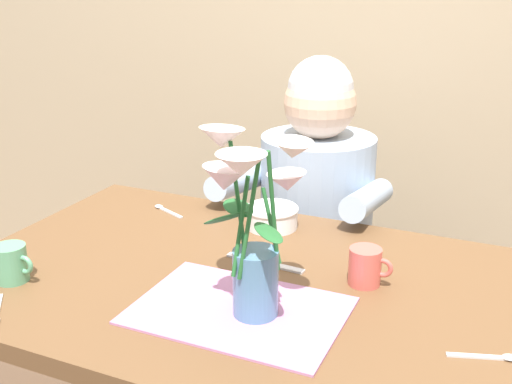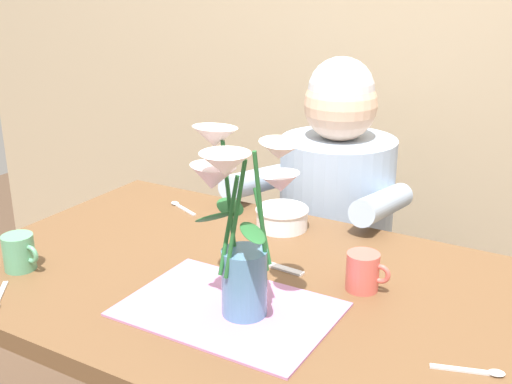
{
  "view_description": "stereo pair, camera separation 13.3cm",
  "coord_description": "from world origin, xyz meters",
  "px_view_note": "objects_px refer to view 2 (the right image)",
  "views": [
    {
      "loc": [
        0.55,
        -1.09,
        1.36
      ],
      "look_at": [
        0.03,
        0.05,
        0.92
      ],
      "focal_mm": 44.26,
      "sensor_mm": 36.0,
      "label": 1
    },
    {
      "loc": [
        0.66,
        -1.03,
        1.36
      ],
      "look_at": [
        0.03,
        0.05,
        0.92
      ],
      "focal_mm": 44.26,
      "sensor_mm": 36.0,
      "label": 2
    }
  ],
  "objects_px": {
    "seated_person": "(334,246)",
    "dinner_knife": "(266,263)",
    "ceramic_mug": "(19,252)",
    "flower_vase": "(240,218)",
    "ceramic_bowl": "(282,217)",
    "tea_cup": "(363,272)"
  },
  "relations": [
    {
      "from": "dinner_knife",
      "to": "ceramic_mug",
      "type": "height_order",
      "value": "ceramic_mug"
    },
    {
      "from": "seated_person",
      "to": "ceramic_bowl",
      "type": "distance_m",
      "value": 0.39
    },
    {
      "from": "dinner_knife",
      "to": "ceramic_mug",
      "type": "xyz_separation_m",
      "value": [
        -0.45,
        -0.29,
        0.04
      ]
    },
    {
      "from": "dinner_knife",
      "to": "tea_cup",
      "type": "bearing_deg",
      "value": 4.1
    },
    {
      "from": "seated_person",
      "to": "dinner_knife",
      "type": "bearing_deg",
      "value": -87.16
    },
    {
      "from": "flower_vase",
      "to": "ceramic_bowl",
      "type": "bearing_deg",
      "value": 107.61
    },
    {
      "from": "seated_person",
      "to": "ceramic_bowl",
      "type": "bearing_deg",
      "value": -94.99
    },
    {
      "from": "ceramic_bowl",
      "to": "tea_cup",
      "type": "bearing_deg",
      "value": -34.63
    },
    {
      "from": "flower_vase",
      "to": "ceramic_bowl",
      "type": "xyz_separation_m",
      "value": [
        -0.13,
        0.42,
        -0.17
      ]
    },
    {
      "from": "seated_person",
      "to": "ceramic_bowl",
      "type": "relative_size",
      "value": 8.35
    },
    {
      "from": "ceramic_bowl",
      "to": "ceramic_mug",
      "type": "bearing_deg",
      "value": -127.88
    },
    {
      "from": "seated_person",
      "to": "tea_cup",
      "type": "bearing_deg",
      "value": -65.29
    },
    {
      "from": "ceramic_bowl",
      "to": "tea_cup",
      "type": "distance_m",
      "value": 0.36
    },
    {
      "from": "flower_vase",
      "to": "tea_cup",
      "type": "relative_size",
      "value": 3.79
    },
    {
      "from": "seated_person",
      "to": "ceramic_mug",
      "type": "xyz_separation_m",
      "value": [
        -0.39,
        -0.83,
        0.22
      ]
    },
    {
      "from": "ceramic_bowl",
      "to": "ceramic_mug",
      "type": "height_order",
      "value": "ceramic_mug"
    },
    {
      "from": "ceramic_bowl",
      "to": "dinner_knife",
      "type": "relative_size",
      "value": 0.72
    },
    {
      "from": "flower_vase",
      "to": "ceramic_mug",
      "type": "relative_size",
      "value": 3.79
    },
    {
      "from": "seated_person",
      "to": "dinner_knife",
      "type": "distance_m",
      "value": 0.57
    },
    {
      "from": "ceramic_mug",
      "to": "dinner_knife",
      "type": "bearing_deg",
      "value": 32.67
    },
    {
      "from": "flower_vase",
      "to": "ceramic_mug",
      "type": "xyz_separation_m",
      "value": [
        -0.52,
        -0.08,
        -0.16
      ]
    },
    {
      "from": "tea_cup",
      "to": "ceramic_mug",
      "type": "height_order",
      "value": "same"
    }
  ]
}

